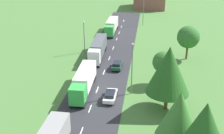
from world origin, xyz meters
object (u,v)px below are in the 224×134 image
object	(u,v)px
car_fourth	(117,65)
tree_pine	(204,131)
lamppost_second	(132,66)
tree_birch	(179,115)
truck_third	(98,48)
tree_oak	(188,37)
truck_fourth	(111,26)
lamppost_third	(84,35)
lamppost_fourth	(143,10)
tree_ash	(169,70)
car_third	(110,95)
tree_elm	(163,62)
truck_second	(84,81)

from	to	relation	value
car_fourth	tree_pine	distance (m)	32.27
lamppost_second	tree_pine	size ratio (longest dim) A/B	0.95
car_fourth	tree_birch	distance (m)	27.21
truck_third	tree_pine	size ratio (longest dim) A/B	1.36
tree_oak	tree_birch	xyz separation A→B (m)	(-4.52, -32.51, 0.21)
truck_fourth	tree_oak	bearing A→B (deg)	-43.61
car_fourth	lamppost_second	xyz separation A→B (m)	(3.64, -10.32, 4.21)
lamppost_second	lamppost_third	distance (m)	22.93
lamppost_fourth	truck_third	bearing A→B (deg)	-107.21
tree_oak	tree_pine	xyz separation A→B (m)	(-2.49, -37.04, 1.24)
tree_ash	tree_birch	bearing A→B (deg)	-85.13
truck_third	tree_pine	xyz separation A→B (m)	(17.25, -35.68, 4.15)
car_third	tree_ash	xyz separation A→B (m)	(8.96, -1.70, 5.80)
lamppost_second	tree_ash	world-z (taller)	tree_ash
car_fourth	tree_oak	size ratio (longest dim) A/B	0.56
lamppost_third	car_fourth	bearing A→B (deg)	-45.69
car_fourth	lamppost_fourth	world-z (taller)	lamppost_fourth
tree_pine	tree_ash	distance (m)	14.96
lamppost_second	tree_birch	size ratio (longest dim) A/B	1.10
car_fourth	tree_ash	size ratio (longest dim) A/B	0.41
car_fourth	tree_elm	bearing A→B (deg)	-33.24
tree_elm	truck_second	bearing A→B (deg)	-160.63
truck_second	car_third	distance (m)	5.61
truck_fourth	lamppost_second	world-z (taller)	lamppost_second
car_third	tree_ash	world-z (taller)	tree_ash
truck_fourth	lamppost_second	bearing A→B (deg)	-77.26
lamppost_fourth	tree_birch	world-z (taller)	lamppost_fourth
lamppost_third	tree_birch	world-z (taller)	tree_birch
car_fourth	tree_birch	size ratio (longest dim) A/B	0.51
truck_second	car_third	world-z (taller)	truck_second
tree_pine	tree_birch	bearing A→B (deg)	114.19
tree_birch	tree_pine	bearing A→B (deg)	-65.81
lamppost_fourth	lamppost_second	bearing A→B (deg)	-90.55
lamppost_third	tree_ash	xyz separation A→B (m)	(18.05, -23.65, 2.41)
car_third	car_fourth	distance (m)	12.99
truck_fourth	tree_ash	world-z (taller)	tree_ash
lamppost_second	lamppost_fourth	size ratio (longest dim) A/B	1.06
truck_fourth	lamppost_fourth	xyz separation A→B (m)	(8.66, 9.72, 2.69)
lamppost_second	truck_third	bearing A→B (deg)	117.56
truck_fourth	tree_pine	world-z (taller)	tree_pine
tree_oak	tree_ash	bearing A→B (deg)	-103.55
tree_ash	truck_fourth	bearing A→B (deg)	108.83
truck_fourth	tree_ash	size ratio (longest dim) A/B	1.15
tree_oak	tree_birch	size ratio (longest dim) A/B	0.91
lamppost_fourth	tree_oak	bearing A→B (deg)	-69.29
tree_oak	lamppost_third	bearing A→B (deg)	176.86
tree_birch	tree_ash	xyz separation A→B (m)	(-0.86, 10.15, 1.33)
car_third	lamppost_fourth	distance (m)	49.05
lamppost_fourth	tree_pine	bearing A→B (deg)	-82.89
tree_oak	truck_second	bearing A→B (deg)	-136.46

